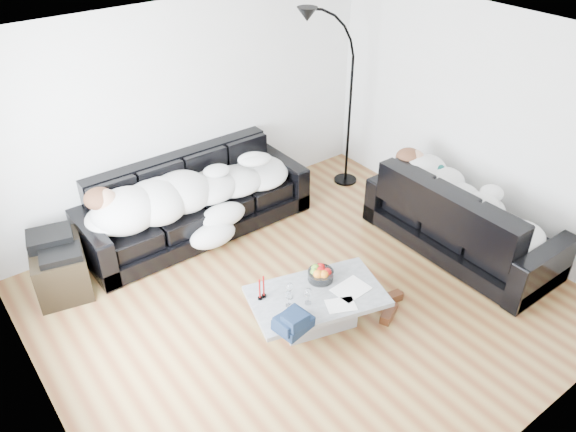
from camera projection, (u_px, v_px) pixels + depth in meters
ground at (305, 301)px, 5.79m from camera, size 5.00×5.00×0.00m
wall_back at (188, 114)px, 6.56m from camera, size 5.00×0.02×2.60m
wall_left at (22, 309)px, 3.82m from camera, size 0.02×4.50×2.60m
wall_right at (481, 124)px, 6.32m from camera, size 0.02×4.50×2.60m
ceiling at (311, 51)px, 4.35m from camera, size 5.00×5.00×0.00m
sofa_back at (195, 199)px, 6.62m from camera, size 2.73×0.95×0.89m
sofa_right at (463, 216)px, 6.31m from camera, size 0.95×2.21×0.89m
sleeper_back at (196, 185)px, 6.47m from camera, size 2.31×0.80×0.46m
sleeper_right at (467, 201)px, 6.19m from camera, size 0.80×1.89×0.46m
teal_cushion at (417, 173)px, 6.58m from camera, size 0.42×0.38×0.20m
coffee_table at (316, 309)px, 5.43m from camera, size 1.42×1.06×0.37m
fruit_bowl at (321, 273)px, 5.47m from camera, size 0.30×0.30×0.16m
wine_glass_a at (290, 291)px, 5.25m from camera, size 0.08×0.08×0.17m
wine_glass_b at (288, 299)px, 5.16m from camera, size 0.08×0.08×0.17m
wine_glass_c at (308, 296)px, 5.18m from camera, size 0.09×0.09×0.17m
candle_left at (260, 290)px, 5.21m from camera, size 0.05×0.05×0.23m
candle_right at (264, 287)px, 5.23m from camera, size 0.06×0.06×0.24m
newspaper_a at (351, 289)px, 5.38m from camera, size 0.36×0.28×0.01m
newspaper_b at (341, 305)px, 5.20m from camera, size 0.33×0.29×0.01m
navy_jacket at (294, 319)px, 4.82m from camera, size 0.40×0.36×0.17m
shoes at (389, 306)px, 5.66m from camera, size 0.52×0.43×0.10m
av_cabinet at (60, 268)px, 5.84m from camera, size 0.66×0.84×0.52m
stereo at (53, 243)px, 5.66m from camera, size 0.51×0.43×0.13m
floor_lamp at (350, 108)px, 7.26m from camera, size 0.84×0.53×2.16m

